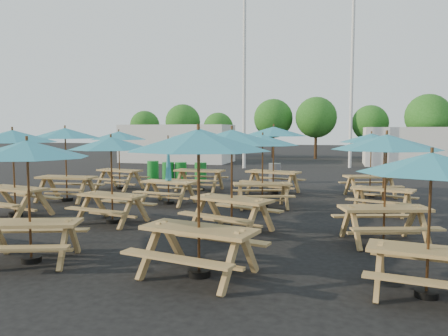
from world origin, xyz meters
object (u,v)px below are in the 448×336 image
(picnic_unit_1, at_px, (13,140))
(picnic_unit_7, at_px, (199,136))
(picnic_unit_10, at_px, (263,144))
(picnic_unit_6, at_px, (168,176))
(picnic_unit_3, at_px, (119,138))
(waste_bin_2, at_px, (181,172))
(picnic_unit_9, at_px, (232,142))
(picnic_unit_14, at_px, (384,148))
(picnic_unit_15, at_px, (371,141))
(waste_bin_4, at_px, (275,173))
(picnic_unit_5, at_px, (111,147))
(picnic_unit_4, at_px, (27,155))
(picnic_unit_12, at_px, (431,170))
(picnic_unit_13, at_px, (386,148))
(picnic_unit_8, at_px, (198,148))
(picnic_unit_2, at_px, (65,137))
(waste_bin_1, at_px, (168,172))
(waste_bin_3, at_px, (201,172))
(waste_bin_0, at_px, (153,170))

(picnic_unit_1, xyz_separation_m, picnic_unit_7, (3.34, 6.34, 0.05))
(picnic_unit_10, bearing_deg, picnic_unit_6, 165.56)
(picnic_unit_3, bearing_deg, waste_bin_2, 79.50)
(picnic_unit_7, relative_size, picnic_unit_9, 0.82)
(picnic_unit_14, bearing_deg, picnic_unit_6, -159.95)
(picnic_unit_3, bearing_deg, picnic_unit_15, 15.03)
(picnic_unit_7, xyz_separation_m, picnic_unit_9, (2.95, -6.63, -0.04))
(picnic_unit_1, distance_m, waste_bin_4, 11.43)
(waste_bin_2, bearing_deg, picnic_unit_5, -80.31)
(picnic_unit_4, xyz_separation_m, picnic_unit_10, (3.11, 6.68, 0.03))
(picnic_unit_3, distance_m, picnic_unit_12, 13.66)
(picnic_unit_13, bearing_deg, picnic_unit_8, -153.04)
(waste_bin_4, bearing_deg, picnic_unit_6, -110.78)
(picnic_unit_8, bearing_deg, picnic_unit_9, 106.65)
(picnic_unit_10, bearing_deg, waste_bin_2, 112.31)
(picnic_unit_4, bearing_deg, waste_bin_4, 61.22)
(picnic_unit_5, xyz_separation_m, picnic_unit_6, (0.30, 3.11, -1.04))
(picnic_unit_5, bearing_deg, picnic_unit_2, 150.19)
(picnic_unit_14, bearing_deg, picnic_unit_9, -117.79)
(picnic_unit_15, distance_m, waste_bin_2, 8.97)
(picnic_unit_7, relative_size, picnic_unit_13, 0.88)
(picnic_unit_14, bearing_deg, picnic_unit_1, -143.33)
(waste_bin_1, height_order, waste_bin_4, same)
(picnic_unit_15, distance_m, waste_bin_3, 8.07)
(picnic_unit_13, bearing_deg, picnic_unit_14, 68.62)
(picnic_unit_12, bearing_deg, waste_bin_4, 116.54)
(picnic_unit_7, xyz_separation_m, picnic_unit_12, (6.63, -9.81, -0.33))
(picnic_unit_7, height_order, waste_bin_0, picnic_unit_7)
(picnic_unit_10, distance_m, picnic_unit_14, 3.54)
(picnic_unit_1, bearing_deg, picnic_unit_3, 101.29)
(picnic_unit_7, height_order, waste_bin_1, picnic_unit_7)
(picnic_unit_15, bearing_deg, picnic_unit_13, -110.26)
(picnic_unit_4, height_order, waste_bin_1, picnic_unit_4)
(picnic_unit_3, height_order, picnic_unit_9, picnic_unit_9)
(picnic_unit_13, bearing_deg, picnic_unit_5, 160.23)
(picnic_unit_4, xyz_separation_m, waste_bin_2, (-1.84, 12.71, -1.51))
(picnic_unit_13, bearing_deg, waste_bin_4, 93.91)
(picnic_unit_9, bearing_deg, waste_bin_0, 142.83)
(picnic_unit_9, distance_m, waste_bin_1, 10.94)
(picnic_unit_6, xyz_separation_m, picnic_unit_9, (2.94, -3.32, 1.21))
(picnic_unit_2, distance_m, waste_bin_0, 7.13)
(picnic_unit_5, height_order, picnic_unit_8, picnic_unit_8)
(picnic_unit_5, relative_size, picnic_unit_9, 0.84)
(picnic_unit_4, distance_m, picnic_unit_9, 4.39)
(picnic_unit_8, bearing_deg, picnic_unit_2, 150.19)
(picnic_unit_12, relative_size, picnic_unit_13, 0.83)
(picnic_unit_1, distance_m, picnic_unit_4, 4.83)
(picnic_unit_5, xyz_separation_m, picnic_unit_13, (6.61, -0.36, 0.08))
(picnic_unit_1, height_order, waste_bin_2, picnic_unit_1)
(picnic_unit_9, xyz_separation_m, waste_bin_2, (-4.82, 9.49, -1.68))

